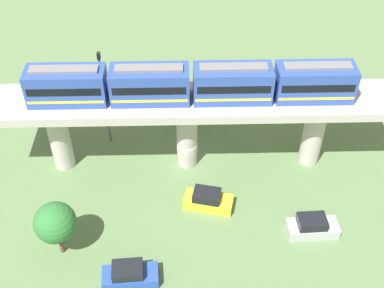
# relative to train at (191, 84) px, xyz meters

# --- Properties ---
(ground_plane) EXTENTS (120.00, 120.00, 0.00)m
(ground_plane) POSITION_rel_train_xyz_m (0.00, 0.40, -9.05)
(ground_plane) COLOR #5B7A4C
(viaduct) EXTENTS (5.20, 35.80, 7.52)m
(viaduct) POSITION_rel_train_xyz_m (0.00, 0.40, -3.17)
(viaduct) COLOR #B7B2AA
(viaduct) RESTS_ON ground
(train) EXTENTS (2.64, 27.45, 3.24)m
(train) POSITION_rel_train_xyz_m (0.00, 0.00, 0.00)
(train) COLOR #2D4CA5
(train) RESTS_ON viaduct
(parked_car_yellow) EXTENTS (2.72, 4.50, 1.76)m
(parked_car_yellow) POSITION_rel_train_xyz_m (-5.62, -1.31, -8.31)
(parked_car_yellow) COLOR yellow
(parked_car_yellow) RESTS_ON ground
(parked_car_silver) EXTENTS (1.99, 4.28, 1.76)m
(parked_car_silver) POSITION_rel_train_xyz_m (-8.74, -9.74, -8.31)
(parked_car_silver) COLOR #B2B5BA
(parked_car_silver) RESTS_ON ground
(parked_car_blue) EXTENTS (2.08, 4.31, 1.76)m
(parked_car_blue) POSITION_rel_train_xyz_m (-12.98, 4.95, -8.31)
(parked_car_blue) COLOR #284CB7
(parked_car_blue) RESTS_ON ground
(tree_near_viaduct) EXTENTS (2.43, 2.43, 4.51)m
(tree_near_viaduct) POSITION_rel_train_xyz_m (5.49, -0.42, -5.80)
(tree_near_viaduct) COLOR brown
(tree_near_viaduct) RESTS_ON ground
(tree_mid_lot) EXTENTS (3.24, 3.24, 5.15)m
(tree_mid_lot) POSITION_rel_train_xyz_m (-10.11, 10.54, -5.54)
(tree_mid_lot) COLOR brown
(tree_mid_lot) RESTS_ON ground
(signal_post) EXTENTS (0.44, 0.28, 10.12)m
(signal_post) POSITION_rel_train_xyz_m (3.40, 8.06, -3.47)
(signal_post) COLOR #4C4C51
(signal_post) RESTS_ON ground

